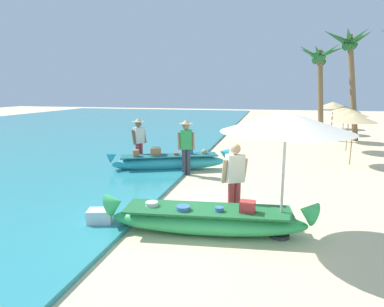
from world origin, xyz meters
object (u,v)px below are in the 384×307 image
palm_tree_tall_inland (350,50)px  cooler_box (100,218)px  person_tourist_customer (235,178)px  boat_green_foreground (207,219)px  person_vendor_hatted (186,143)px  patio_umbrella_large (286,122)px  palm_tree_leaning_seaward (320,62)px  boat_cyan_midground (170,162)px  person_vendor_assistant (139,139)px

palm_tree_tall_inland → cooler_box: (-7.14, -13.41, -4.58)m
person_tourist_customer → cooler_box: size_ratio=3.43×
boat_green_foreground → person_vendor_hatted: (-1.52, 4.15, 0.77)m
person_vendor_hatted → cooler_box: 4.51m
person_vendor_hatted → patio_umbrella_large: size_ratio=0.76×
boat_green_foreground → person_vendor_hatted: size_ratio=2.28×
palm_tree_tall_inland → palm_tree_leaning_seaward: 1.54m
boat_green_foreground → cooler_box: bearing=-174.0°
person_tourist_customer → palm_tree_leaning_seaward: bearing=75.9°
boat_green_foreground → boat_cyan_midground: (-2.23, 4.58, 0.02)m
boat_green_foreground → boat_cyan_midground: 5.09m
person_vendor_assistant → cooler_box: 5.25m
palm_tree_leaning_seaward → boat_green_foreground: bearing=-105.1°
boat_green_foreground → cooler_box: boat_green_foreground is taller
palm_tree_tall_inland → boat_cyan_midground: bearing=-129.9°
patio_umbrella_large → palm_tree_tall_inland: palm_tree_tall_inland is taller
boat_green_foreground → palm_tree_leaning_seaward: 14.13m
person_tourist_customer → palm_tree_leaning_seaward: (3.10, 12.37, 3.25)m
boat_cyan_midground → palm_tree_leaning_seaward: palm_tree_leaning_seaward is taller
person_tourist_customer → person_vendor_assistant: person_vendor_assistant is taller
person_vendor_hatted → palm_tree_leaning_seaward: 10.76m
boat_cyan_midground → person_vendor_assistant: (-1.20, 0.22, 0.72)m
person_tourist_customer → patio_umbrella_large: patio_umbrella_large is taller
palm_tree_leaning_seaward → person_vendor_assistant: bearing=-130.0°
person_vendor_assistant → palm_tree_tall_inland: bearing=45.0°
patio_umbrella_large → palm_tree_tall_inland: 13.75m
person_vendor_hatted → palm_tree_leaning_seaward: bearing=60.6°
patio_umbrella_large → boat_cyan_midground: bearing=129.2°
person_vendor_assistant → patio_umbrella_large: size_ratio=0.74×
boat_cyan_midground → patio_umbrella_large: (3.60, -4.42, 1.88)m
patio_umbrella_large → cooler_box: size_ratio=4.89×
person_vendor_hatted → patio_umbrella_large: (2.90, -3.99, 1.14)m
boat_green_foreground → cooler_box: size_ratio=8.49×
patio_umbrella_large → person_tourist_customer: bearing=148.3°
boat_cyan_midground → palm_tree_tall_inland: (7.19, 8.60, 4.46)m
person_vendor_assistant → cooler_box: bearing=-76.0°
boat_green_foreground → person_vendor_hatted: person_vendor_hatted is taller
boat_cyan_midground → person_vendor_hatted: size_ratio=2.23×
boat_green_foreground → patio_umbrella_large: size_ratio=1.74×
boat_green_foreground → patio_umbrella_large: (1.38, 0.16, 1.91)m
person_vendor_assistant → boat_cyan_midground: bearing=-10.3°
person_vendor_assistant → cooler_box: person_vendor_assistant is taller
boat_cyan_midground → person_tourist_customer: size_ratio=2.41×
boat_cyan_midground → palm_tree_leaning_seaward: size_ratio=0.79×
boat_cyan_midground → cooler_box: 4.81m
person_vendor_hatted → cooler_box: person_vendor_hatted is taller
person_tourist_customer → cooler_box: bearing=-159.5°
palm_tree_tall_inland → palm_tree_leaning_seaward: palm_tree_tall_inland is taller
patio_umbrella_large → palm_tree_leaning_seaward: bearing=80.6°
boat_cyan_midground → person_tourist_customer: bearing=-55.3°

